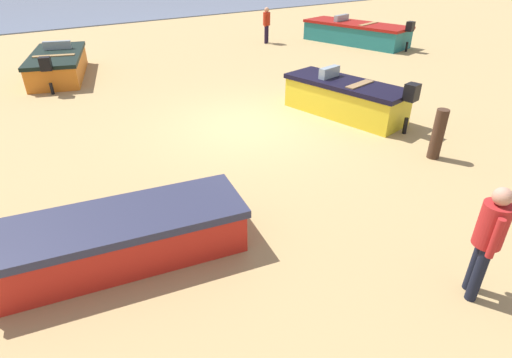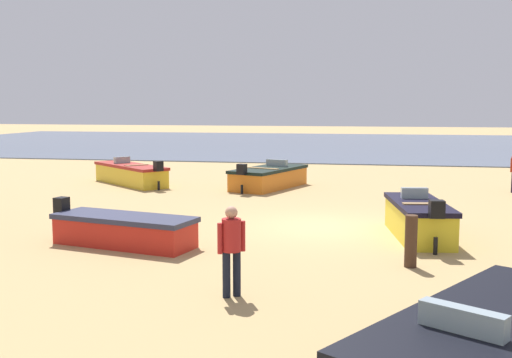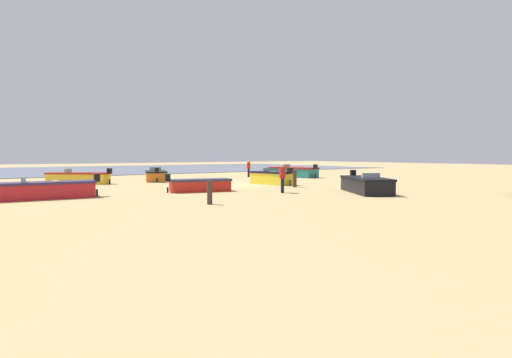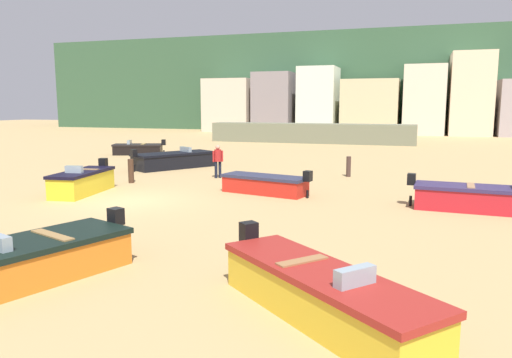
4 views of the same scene
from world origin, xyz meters
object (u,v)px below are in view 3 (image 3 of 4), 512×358
(boat_black_5, at_px, (366,185))
(mooring_post_mid_beach, at_px, (210,193))
(boat_red_7, at_px, (43,190))
(beach_walker_foreground, at_px, (282,176))
(boat_teal_2, at_px, (293,172))
(mooring_post_near_water, at_px, (295,179))
(boat_yellow_4, at_px, (271,178))
(beach_walker_distant, at_px, (249,167))
(boat_orange_0, at_px, (156,176))
(boat_yellow_6, at_px, (78,178))
(boat_red_3, at_px, (200,185))

(boat_black_5, distance_m, mooring_post_mid_beach, 9.88)
(boat_red_7, bearing_deg, beach_walker_foreground, -106.01)
(boat_teal_2, relative_size, beach_walker_foreground, 3.32)
(boat_teal_2, height_order, mooring_post_mid_beach, boat_teal_2)
(boat_red_7, distance_m, mooring_post_near_water, 14.86)
(boat_yellow_4, bearing_deg, beach_walker_distant, 56.72)
(mooring_post_near_water, bearing_deg, boat_teal_2, -129.97)
(boat_orange_0, bearing_deg, boat_red_7, -114.74)
(boat_teal_2, relative_size, mooring_post_mid_beach, 5.29)
(boat_teal_2, relative_size, boat_yellow_6, 1.26)
(boat_yellow_4, relative_size, mooring_post_mid_beach, 3.67)
(boat_teal_2, relative_size, boat_red_3, 1.38)
(mooring_post_near_water, bearing_deg, beach_walker_distant, -110.67)
(boat_orange_0, xyz_separation_m, boat_teal_2, (-12.96, 2.09, 0.06))
(boat_yellow_4, height_order, beach_walker_foreground, beach_walker_foreground)
(boat_red_7, height_order, mooring_post_near_water, boat_red_7)
(boat_yellow_6, distance_m, beach_walker_foreground, 16.22)
(boat_red_3, height_order, boat_yellow_4, boat_yellow_4)
(mooring_post_mid_beach, bearing_deg, boat_orange_0, -104.22)
(boat_teal_2, xyz_separation_m, beach_walker_foreground, (11.15, 12.14, 0.47))
(boat_black_5, relative_size, boat_yellow_6, 1.14)
(boat_orange_0, bearing_deg, boat_black_5, -51.97)
(boat_orange_0, bearing_deg, mooring_post_near_water, -46.97)
(boat_red_3, relative_size, mooring_post_mid_beach, 3.82)
(boat_red_3, bearing_deg, beach_walker_foreground, 58.85)
(boat_yellow_4, bearing_deg, boat_orange_0, 113.55)
(boat_black_5, height_order, mooring_post_mid_beach, boat_black_5)
(boat_yellow_6, bearing_deg, beach_walker_foreground, -110.92)
(boat_teal_2, height_order, boat_red_3, boat_teal_2)
(boat_red_3, xyz_separation_m, beach_walker_distant, (-11.22, -11.35, 0.57))
(boat_red_3, height_order, boat_yellow_6, boat_yellow_6)
(boat_black_5, xyz_separation_m, beach_walker_foreground, (3.85, -2.73, 0.50))
(boat_orange_0, height_order, boat_teal_2, boat_teal_2)
(boat_yellow_4, xyz_separation_m, boat_yellow_6, (11.33, -8.58, -0.04))
(beach_walker_foreground, distance_m, beach_walker_distant, 16.63)
(boat_black_5, relative_size, boat_red_7, 0.95)
(boat_teal_2, xyz_separation_m, boat_yellow_4, (7.60, 6.50, -0.00))
(boat_yellow_6, bearing_deg, boat_teal_2, -55.87)
(beach_walker_foreground, bearing_deg, boat_teal_2, 9.74)
(boat_red_7, relative_size, mooring_post_mid_beach, 5.01)
(boat_teal_2, height_order, boat_black_5, boat_teal_2)
(boat_teal_2, height_order, beach_walker_foreground, beach_walker_foreground)
(boat_teal_2, xyz_separation_m, boat_black_5, (7.31, 14.87, -0.03))
(boat_orange_0, xyz_separation_m, boat_red_3, (1.66, 10.87, -0.05))
(boat_red_3, relative_size, beach_walker_foreground, 2.40)
(boat_red_7, relative_size, beach_walker_distant, 3.14)
(boat_red_3, relative_size, beach_walker_distant, 2.40)
(boat_black_5, bearing_deg, beach_walker_foreground, -3.68)
(mooring_post_near_water, distance_m, beach_walker_distant, 12.89)
(boat_orange_0, xyz_separation_m, boat_black_5, (-5.65, 16.95, 0.02))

